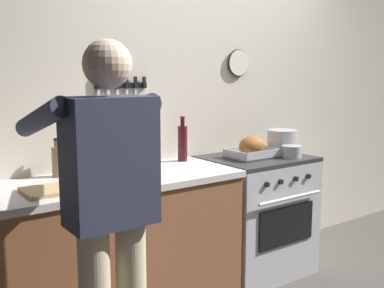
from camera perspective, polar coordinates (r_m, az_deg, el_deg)
The scene contains 11 objects.
wall_back at distance 3.52m, azimuth 1.59°, elevation 5.32°, with size 6.00×0.13×2.60m.
counter_block at distance 2.82m, azimuth -14.10°, elevation -13.66°, with size 2.03×0.65×0.90m.
stove at distance 3.55m, azimuth 7.98°, elevation -8.74°, with size 0.76×0.67×0.90m.
person_cook at distance 2.06m, azimuth -10.35°, elevation -7.22°, with size 0.51×0.63×1.66m.
roasting_pan at distance 3.39m, azimuth 7.51°, elevation -0.53°, with size 0.35×0.26×0.16m.
stock_pot at distance 3.61m, azimuth 11.19°, elevation 0.31°, with size 0.23×0.23×0.18m.
saucepan at distance 3.45m, azimuth 12.35°, elevation -0.92°, with size 0.15×0.15×0.09m.
cutting_board at distance 2.53m, azimuth -16.34°, elevation -5.41°, with size 0.36×0.24×0.02m, color tan.
bottle_vinegar at distance 2.85m, azimuth -16.50°, elevation -2.02°, with size 0.07×0.07×0.23m.
bottle_wine_red at distance 3.22m, azimuth -1.19°, elevation 0.21°, with size 0.07×0.07×0.32m.
bottle_hot_sauce at distance 2.86m, azimuth -12.37°, elevation -2.49°, with size 0.04×0.04×0.16m.
Camera 1 is at (-2.13, -1.45, 1.52)m, focal length 42.63 mm.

